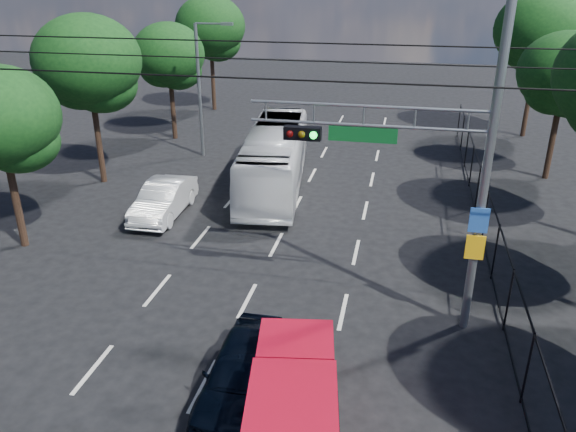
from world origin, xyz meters
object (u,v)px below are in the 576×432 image
(signal_mast, at_px, (440,149))
(red_pickup, at_px, (294,399))
(white_bus, at_px, (275,157))
(white_van, at_px, (164,199))
(navy_hatchback, at_px, (243,371))

(signal_mast, bearing_deg, red_pickup, -118.57)
(red_pickup, xyz_separation_m, white_bus, (-3.97, 15.14, 0.46))
(red_pickup, height_order, white_van, red_pickup)
(signal_mast, xyz_separation_m, white_bus, (-6.75, 10.05, -3.80))
(red_pickup, relative_size, white_van, 1.19)
(navy_hatchback, relative_size, white_bus, 0.40)
(signal_mast, distance_m, red_pickup, 7.19)
(red_pickup, height_order, white_bus, white_bus)
(red_pickup, relative_size, navy_hatchback, 1.26)
(white_bus, bearing_deg, red_pickup, -82.57)
(signal_mast, distance_m, navy_hatchback, 7.43)
(white_van, bearing_deg, signal_mast, -30.47)
(red_pickup, xyz_separation_m, white_van, (-7.72, 10.84, -0.27))
(navy_hatchback, bearing_deg, white_van, 121.74)
(signal_mast, relative_size, red_pickup, 1.83)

